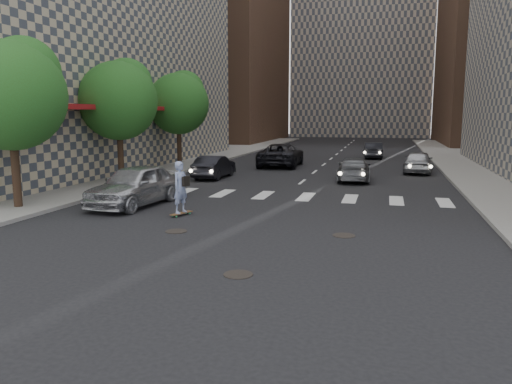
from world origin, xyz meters
TOP-DOWN VIEW (x-y plane):
  - ground at (0.00, 0.00)m, footprint 160.00×160.00m
  - sidewalk_left at (-14.50, 20.00)m, footprint 13.00×80.00m
  - tree_a at (-9.45, 3.14)m, footprint 4.20×4.20m
  - tree_b at (-9.45, 11.14)m, footprint 4.20×4.20m
  - tree_c at (-9.45, 19.14)m, footprint 4.20×4.20m
  - manhole_a at (1.20, -2.50)m, footprint 0.70×0.70m
  - manhole_b at (-2.00, 1.20)m, footprint 0.70×0.70m
  - manhole_c at (3.30, 2.00)m, footprint 0.70×0.70m
  - skateboarder at (-2.84, 3.62)m, footprint 0.67×1.05m
  - silver_sedan at (-5.50, 5.08)m, footprint 2.55×5.20m
  - traffic_car_a at (-5.32, 14.40)m, footprint 1.44×4.06m
  - traffic_car_b at (2.77, 15.24)m, footprint 1.96×4.53m
  - traffic_car_c at (-2.87, 21.98)m, footprint 2.93×5.99m
  - traffic_car_d at (6.50, 20.13)m, footprint 2.10×4.38m
  - traffic_car_e at (3.40, 30.43)m, footprint 1.72×4.20m

SIDE VIEW (x-z plane):
  - ground at x=0.00m, z-range 0.00..0.00m
  - manhole_a at x=1.20m, z-range 0.00..0.02m
  - manhole_b at x=-2.00m, z-range 0.00..0.02m
  - manhole_c at x=3.30m, z-range 0.00..0.02m
  - sidewalk_left at x=-14.50m, z-range 0.00..0.15m
  - traffic_car_b at x=2.77m, z-range 0.00..1.30m
  - traffic_car_a at x=-5.32m, z-range 0.00..1.34m
  - traffic_car_e at x=3.40m, z-range 0.00..1.36m
  - traffic_car_d at x=6.50m, z-range 0.00..1.44m
  - traffic_car_c at x=-2.87m, z-range 0.00..1.64m
  - silver_sedan at x=-5.50m, z-range 0.00..1.71m
  - skateboarder at x=-2.84m, z-range 0.05..2.08m
  - tree_a at x=-9.45m, z-range 1.35..7.95m
  - tree_b at x=-9.45m, z-range 1.35..7.95m
  - tree_c at x=-9.45m, z-range 1.35..7.95m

